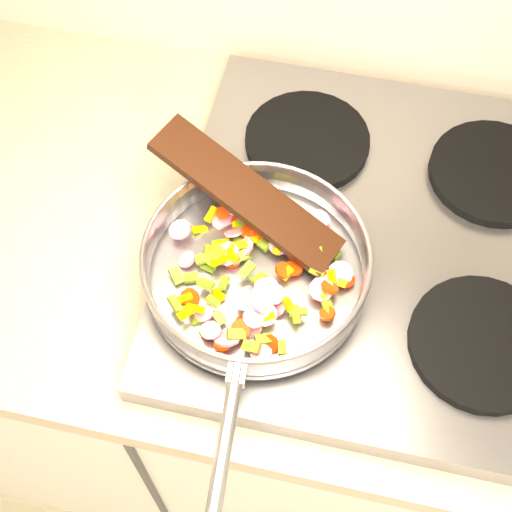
# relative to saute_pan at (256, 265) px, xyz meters

# --- Properties ---
(cooktop) EXTENTS (0.60, 0.60, 0.04)m
(cooktop) POSITION_rel_saute_pan_xyz_m (0.16, 0.11, -0.07)
(cooktop) COLOR #939399
(cooktop) RESTS_ON counter_top
(grate_fl) EXTENTS (0.19, 0.19, 0.02)m
(grate_fl) POSITION_rel_saute_pan_xyz_m (0.02, -0.03, -0.04)
(grate_fl) COLOR black
(grate_fl) RESTS_ON cooktop
(grate_fr) EXTENTS (0.19, 0.19, 0.02)m
(grate_fr) POSITION_rel_saute_pan_xyz_m (0.30, -0.03, -0.04)
(grate_fr) COLOR black
(grate_fr) RESTS_ON cooktop
(grate_bl) EXTENTS (0.19, 0.19, 0.02)m
(grate_bl) POSITION_rel_saute_pan_xyz_m (0.02, 0.25, -0.04)
(grate_bl) COLOR black
(grate_bl) RESTS_ON cooktop
(grate_br) EXTENTS (0.19, 0.19, 0.02)m
(grate_br) POSITION_rel_saute_pan_xyz_m (0.30, 0.25, -0.04)
(grate_br) COLOR black
(grate_br) RESTS_ON cooktop
(saute_pan) EXTENTS (0.34, 0.51, 0.06)m
(saute_pan) POSITION_rel_saute_pan_xyz_m (0.00, 0.00, 0.00)
(saute_pan) COLOR #9E9EA5
(saute_pan) RESTS_ON grate_fl
(vegetable_heap) EXTENTS (0.27, 0.26, 0.05)m
(vegetable_heap) POSITION_rel_saute_pan_xyz_m (0.01, 0.00, -0.01)
(vegetable_heap) COLOR #D9C701
(vegetable_heap) RESTS_ON saute_pan
(wooden_spatula) EXTENTS (0.28, 0.17, 0.09)m
(wooden_spatula) POSITION_rel_saute_pan_xyz_m (-0.03, 0.09, 0.03)
(wooden_spatula) COLOR black
(wooden_spatula) RESTS_ON saute_pan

